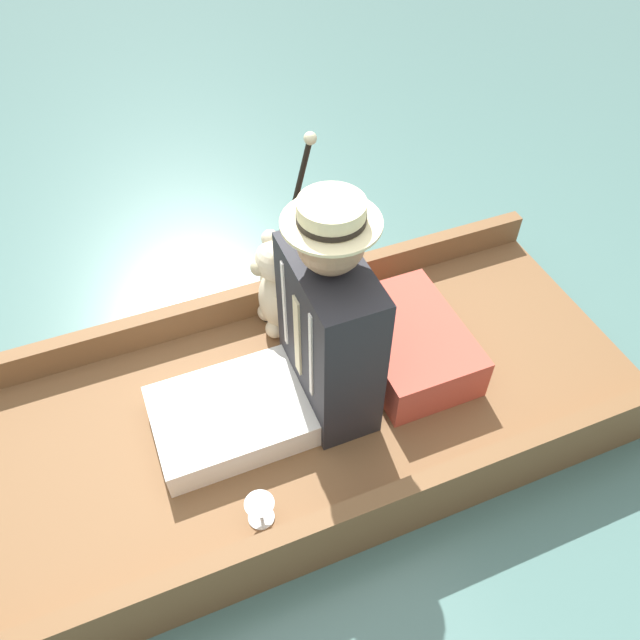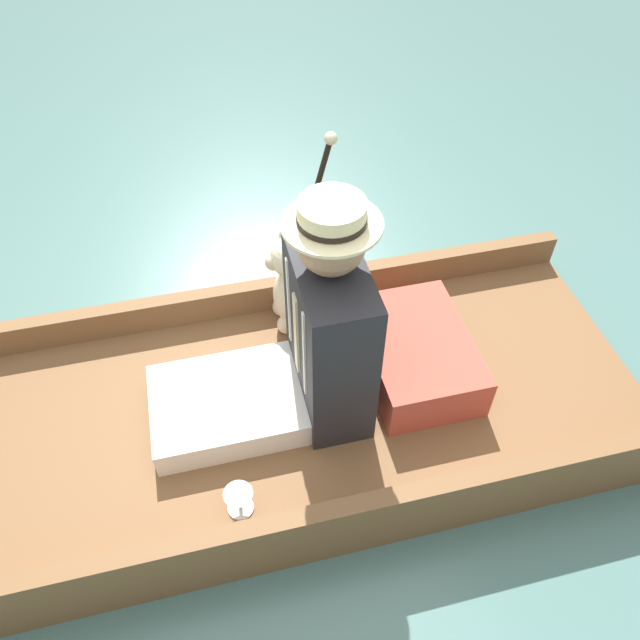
{
  "view_description": "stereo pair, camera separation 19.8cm",
  "coord_description": "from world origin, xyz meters",
  "px_view_note": "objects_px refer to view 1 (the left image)",
  "views": [
    {
      "loc": [
        -1.24,
        0.31,
        2.02
      ],
      "look_at": [
        0.0,
        -0.19,
        0.56
      ],
      "focal_mm": 35.0,
      "sensor_mm": 36.0,
      "label": 1
    },
    {
      "loc": [
        -1.3,
        0.13,
        2.02
      ],
      "look_at": [
        0.0,
        -0.19,
        0.56
      ],
      "focal_mm": 35.0,
      "sensor_mm": 36.0,
      "label": 2
    }
  ],
  "objects_px": {
    "seated_person": "(304,345)",
    "wine_glass": "(260,508)",
    "walking_cane": "(290,221)",
    "teddy_bear": "(277,287)"
  },
  "relations": [
    {
      "from": "seated_person",
      "to": "wine_glass",
      "type": "height_order",
      "value": "seated_person"
    },
    {
      "from": "seated_person",
      "to": "walking_cane",
      "type": "bearing_deg",
      "value": -23.26
    },
    {
      "from": "seated_person",
      "to": "teddy_bear",
      "type": "xyz_separation_m",
      "value": [
        0.39,
        -0.04,
        -0.1
      ]
    },
    {
      "from": "seated_person",
      "to": "wine_glass",
      "type": "bearing_deg",
      "value": 133.46
    },
    {
      "from": "wine_glass",
      "to": "teddy_bear",
      "type": "bearing_deg",
      "value": -23.56
    },
    {
      "from": "walking_cane",
      "to": "teddy_bear",
      "type": "bearing_deg",
      "value": 115.26
    },
    {
      "from": "teddy_bear",
      "to": "wine_glass",
      "type": "height_order",
      "value": "teddy_bear"
    },
    {
      "from": "teddy_bear",
      "to": "walking_cane",
      "type": "relative_size",
      "value": 0.54
    },
    {
      "from": "seated_person",
      "to": "teddy_bear",
      "type": "distance_m",
      "value": 0.41
    },
    {
      "from": "seated_person",
      "to": "teddy_bear",
      "type": "height_order",
      "value": "seated_person"
    }
  ]
}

